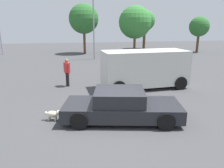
{
  "coord_description": "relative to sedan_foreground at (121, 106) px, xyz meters",
  "views": [
    {
      "loc": [
        -1.59,
        -7.55,
        3.55
      ],
      "look_at": [
        0.27,
        2.0,
        0.9
      ],
      "focal_mm": 34.43,
      "sensor_mm": 36.0,
      "label": 1
    }
  ],
  "objects": [
    {
      "name": "light_post_near",
      "position": [
        0.75,
        15.74,
        4.28
      ],
      "size": [
        0.44,
        0.44,
        7.26
      ],
      "color": "gray",
      "rests_on": "ground_plane"
    },
    {
      "name": "van_white",
      "position": [
        2.36,
        4.12,
        0.62
      ],
      "size": [
        4.97,
        2.38,
        2.18
      ],
      "rotation": [
        0.0,
        0.0,
        3.2
      ],
      "color": "silver",
      "rests_on": "ground_plane"
    },
    {
      "name": "tree_far_right",
      "position": [
        15.63,
        19.84,
        2.84
      ],
      "size": [
        2.68,
        2.68,
        4.77
      ],
      "color": "brown",
      "rests_on": "ground_plane"
    },
    {
      "name": "pedestrian",
      "position": [
        -2.07,
        5.31,
        0.44
      ],
      "size": [
        0.39,
        0.52,
        1.67
      ],
      "rotation": [
        0.0,
        0.0,
        3.59
      ],
      "color": "black",
      "rests_on": "ground_plane"
    },
    {
      "name": "tree_back_center",
      "position": [
        0.09,
        21.1,
        3.82
      ],
      "size": [
        3.76,
        3.76,
        6.28
      ],
      "color": "brown",
      "rests_on": "ground_plane"
    },
    {
      "name": "tree_back_right",
      "position": [
        6.79,
        20.74,
        3.42
      ],
      "size": [
        4.29,
        4.29,
        6.13
      ],
      "color": "brown",
      "rests_on": "ground_plane"
    },
    {
      "name": "tree_back_left",
      "position": [
        9.79,
        25.49,
        3.72
      ],
      "size": [
        3.2,
        3.2,
        5.92
      ],
      "color": "brown",
      "rests_on": "ground_plane"
    },
    {
      "name": "ground_plane",
      "position": [
        -0.25,
        -0.01,
        -0.56
      ],
      "size": [
        80.0,
        80.0,
        0.0
      ],
      "primitive_type": "plane",
      "color": "#424244"
    },
    {
      "name": "sedan_foreground",
      "position": [
        0.0,
        0.0,
        0.0
      ],
      "size": [
        4.72,
        2.69,
        1.2
      ],
      "rotation": [
        0.0,
        0.0,
        -0.21
      ],
      "color": "#232328",
      "rests_on": "ground_plane"
    },
    {
      "name": "dog",
      "position": [
        -2.58,
        0.41,
        -0.3
      ],
      "size": [
        0.67,
        0.37,
        0.43
      ],
      "rotation": [
        0.0,
        0.0,
        5.99
      ],
      "color": "beige",
      "rests_on": "ground_plane"
    }
  ]
}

